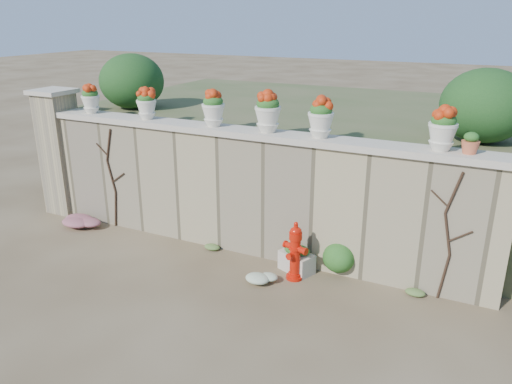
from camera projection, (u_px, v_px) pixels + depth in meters
The scene contains 21 objects.
ground at pixel (189, 298), 7.13m from camera, with size 80.00×80.00×0.00m, color brown.
stone_wall at pixel (245, 194), 8.32m from camera, with size 8.00×0.40×2.00m, color #998B66.
wall_cap at pixel (245, 133), 7.97m from camera, with size 8.10×0.52×0.10m, color beige.
gate_pillar at pixel (60, 151), 9.95m from camera, with size 0.72×0.72×2.48m.
raised_fill at pixel (311, 150), 11.03m from camera, with size 9.00×6.00×2.00m, color #384C23.
back_shrub_left at pixel (132, 81), 10.14m from camera, with size 1.30×1.30×1.10m, color #143814.
back_shrub_right at pixel (485, 106), 7.41m from camera, with size 1.30×1.30×1.10m, color #143814.
vine_left at pixel (112, 177), 9.24m from camera, with size 0.60×0.04×1.91m.
vine_right at pixel (448, 235), 6.80m from camera, with size 0.60×0.04×1.91m.
fire_hydrant at pixel (295, 251), 7.52m from camera, with size 0.41×0.29×0.93m.
planter_box at pixel (297, 259), 7.83m from camera, with size 0.62×0.50×0.45m.
green_shrub at pixel (333, 257), 7.63m from camera, with size 0.69×0.62×0.65m, color #1E5119.
magenta_clump at pixel (82, 221), 9.45m from camera, with size 0.98×0.65×0.26m, color #CA287B.
white_flowers at pixel (265, 278), 7.49m from camera, with size 0.56×0.44×0.20m, color white.
urn_pot_0 at pixel (91, 99), 9.18m from camera, with size 0.34×0.34×0.53m.
urn_pot_1 at pixel (146, 104), 8.65m from camera, with size 0.34×0.34×0.54m.
urn_pot_2 at pixel (213, 109), 8.09m from camera, with size 0.37×0.37×0.59m.
urn_pot_3 at pixel (268, 112), 7.68m from camera, with size 0.41×0.41×0.64m.
urn_pot_4 at pixel (321, 118), 7.33m from camera, with size 0.38×0.38×0.60m.
urn_pot_5 at pixel (443, 129), 6.63m from camera, with size 0.38×0.38×0.60m.
terracotta_pot at pixel (470, 144), 6.53m from camera, with size 0.23×0.23×0.28m.
Camera 1 is at (3.59, -5.16, 3.83)m, focal length 35.00 mm.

